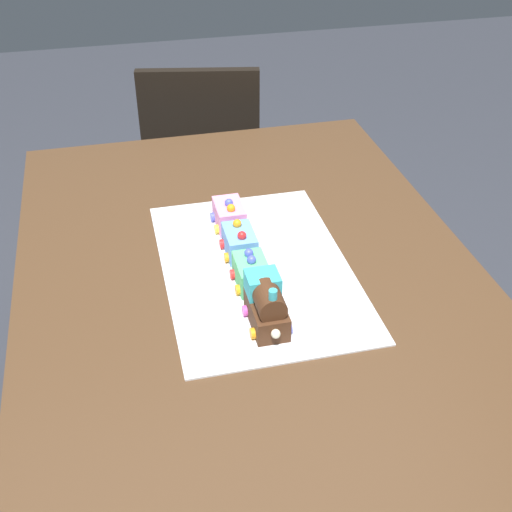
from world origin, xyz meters
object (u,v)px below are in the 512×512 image
Objects in this scene: chair at (203,162)px; cake_car_flatbed_mint_green at (251,273)px; dining_table at (249,305)px; cake_car_caboose_sky_blue at (240,242)px; cake_locomotive at (267,304)px; cake_car_tanker_bubblegum at (229,215)px.

cake_car_flatbed_mint_green is (-1.10, 0.07, 0.30)m from chair.
cake_car_caboose_sky_blue is (0.05, 0.01, 0.14)m from dining_table.
chair is (1.03, -0.06, -0.16)m from dining_table.
chair is at bearing -3.67° from cake_car_flatbed_mint_green.
cake_locomotive is at bearing -180.00° from cake_car_flatbed_mint_green.
cake_car_tanker_bubblegum is at bearing 0.00° from cake_locomotive.
cake_locomotive reaches higher than cake_car_caboose_sky_blue.
dining_table is 0.15m from cake_car_caboose_sky_blue.
cake_car_caboose_sky_blue is at bearing 9.42° from dining_table.
cake_locomotive is at bearing 97.83° from chair.
cake_car_flatbed_mint_green and cake_car_caboose_sky_blue have the same top height.
cake_car_tanker_bubblegum is (0.36, 0.00, -0.02)m from cake_locomotive.
cake_car_flatbed_mint_green is (-0.06, 0.01, 0.14)m from dining_table.
cake_car_tanker_bubblegum is (-0.86, 0.07, 0.30)m from chair.
cake_car_tanker_bubblegum is (0.12, 0.00, 0.00)m from cake_car_caboose_sky_blue.
dining_table is 14.00× the size of cake_car_flatbed_mint_green.
dining_table is 1.63× the size of chair.
dining_table is 0.15m from cake_car_flatbed_mint_green.
chair is at bearing -4.10° from cake_car_caboose_sky_blue.
dining_table is at bearing -177.01° from cake_car_tanker_bubblegum.
cake_car_flatbed_mint_green is at bearing 180.00° from cake_car_tanker_bubblegum.
chair reaches higher than cake_car_caboose_sky_blue.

